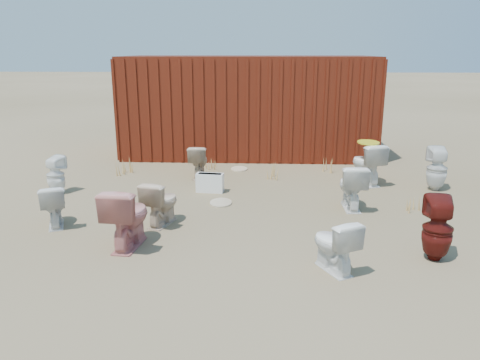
{
  "coord_description": "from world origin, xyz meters",
  "views": [
    {
      "loc": [
        0.34,
        -6.54,
        2.54
      ],
      "look_at": [
        0.0,
        0.6,
        0.55
      ],
      "focal_mm": 35.0,
      "sensor_mm": 36.0,
      "label": 1
    }
  ],
  "objects_px": {
    "toilet_back_yellowlid": "(367,164)",
    "toilet_front_a": "(54,205)",
    "toilet_back_a": "(56,175)",
    "loose_tank": "(210,183)",
    "toilet_front_c": "(334,245)",
    "toilet_back_beige_left": "(198,161)",
    "toilet_front_pink": "(127,217)",
    "toilet_front_maroon": "(438,229)",
    "toilet_front_e": "(352,186)",
    "toilet_back_beige_right": "(161,203)",
    "shipping_container": "(249,106)",
    "toilet_back_e": "(437,169)"
  },
  "relations": [
    {
      "from": "toilet_front_c",
      "to": "toilet_back_beige_left",
      "type": "bearing_deg",
      "value": -89.8
    },
    {
      "from": "shipping_container",
      "to": "toilet_front_maroon",
      "type": "relative_size",
      "value": 7.31
    },
    {
      "from": "toilet_front_a",
      "to": "toilet_back_beige_left",
      "type": "distance_m",
      "value": 3.36
    },
    {
      "from": "toilet_back_beige_right",
      "to": "shipping_container",
      "type": "bearing_deg",
      "value": -85.04
    },
    {
      "from": "toilet_front_pink",
      "to": "toilet_back_a",
      "type": "height_order",
      "value": "toilet_front_pink"
    },
    {
      "from": "toilet_back_beige_right",
      "to": "toilet_back_yellowlid",
      "type": "xyz_separation_m",
      "value": [
        3.54,
        2.39,
        0.06
      ]
    },
    {
      "from": "toilet_front_pink",
      "to": "toilet_back_a",
      "type": "xyz_separation_m",
      "value": [
        -1.97,
        2.3,
        -0.07
      ]
    },
    {
      "from": "shipping_container",
      "to": "toilet_front_e",
      "type": "relative_size",
      "value": 7.93
    },
    {
      "from": "toilet_front_maroon",
      "to": "toilet_front_e",
      "type": "bearing_deg",
      "value": -62.04
    },
    {
      "from": "toilet_front_maroon",
      "to": "loose_tank",
      "type": "relative_size",
      "value": 1.64
    },
    {
      "from": "toilet_back_beige_right",
      "to": "loose_tank",
      "type": "relative_size",
      "value": 1.37
    },
    {
      "from": "toilet_back_e",
      "to": "toilet_front_c",
      "type": "bearing_deg",
      "value": 57.39
    },
    {
      "from": "toilet_front_pink",
      "to": "loose_tank",
      "type": "bearing_deg",
      "value": -101.59
    },
    {
      "from": "toilet_front_a",
      "to": "toilet_front_c",
      "type": "bearing_deg",
      "value": 139.66
    },
    {
      "from": "shipping_container",
      "to": "toilet_front_pink",
      "type": "xyz_separation_m",
      "value": [
        -1.43,
        -6.0,
        -0.78
      ]
    },
    {
      "from": "toilet_back_e",
      "to": "shipping_container",
      "type": "bearing_deg",
      "value": -38.96
    },
    {
      "from": "toilet_front_pink",
      "to": "toilet_back_beige_right",
      "type": "height_order",
      "value": "toilet_front_pink"
    },
    {
      "from": "toilet_back_beige_right",
      "to": "toilet_back_yellowlid",
      "type": "bearing_deg",
      "value": -128.46
    },
    {
      "from": "toilet_back_yellowlid",
      "to": "toilet_front_c",
      "type": "bearing_deg",
      "value": 54.76
    },
    {
      "from": "toilet_back_beige_right",
      "to": "toilet_back_yellowlid",
      "type": "relative_size",
      "value": 0.84
    },
    {
      "from": "toilet_back_beige_left",
      "to": "toilet_back_e",
      "type": "distance_m",
      "value": 4.61
    },
    {
      "from": "toilet_back_beige_right",
      "to": "loose_tank",
      "type": "height_order",
      "value": "toilet_back_beige_right"
    },
    {
      "from": "toilet_back_beige_left",
      "to": "toilet_front_e",
      "type": "bearing_deg",
      "value": 146.08
    },
    {
      "from": "toilet_front_pink",
      "to": "toilet_back_yellowlid",
      "type": "relative_size",
      "value": 1.03
    },
    {
      "from": "toilet_back_yellowlid",
      "to": "loose_tank",
      "type": "distance_m",
      "value": 3.08
    },
    {
      "from": "toilet_front_c",
      "to": "toilet_back_a",
      "type": "xyz_separation_m",
      "value": [
        -4.61,
        2.89,
        0.02
      ]
    },
    {
      "from": "toilet_back_a",
      "to": "loose_tank",
      "type": "distance_m",
      "value": 2.81
    },
    {
      "from": "toilet_front_a",
      "to": "toilet_back_a",
      "type": "xyz_separation_m",
      "value": [
        -0.66,
        1.6,
        0.03
      ]
    },
    {
      "from": "toilet_front_pink",
      "to": "toilet_front_maroon",
      "type": "distance_m",
      "value": 3.96
    },
    {
      "from": "toilet_back_yellowlid",
      "to": "toilet_front_a",
      "type": "bearing_deg",
      "value": 8.22
    },
    {
      "from": "toilet_front_maroon",
      "to": "toilet_back_e",
      "type": "relative_size",
      "value": 1.0
    },
    {
      "from": "toilet_back_a",
      "to": "toilet_back_beige_left",
      "type": "distance_m",
      "value": 2.75
    },
    {
      "from": "toilet_front_a",
      "to": "loose_tank",
      "type": "bearing_deg",
      "value": -161.49
    },
    {
      "from": "toilet_front_e",
      "to": "toilet_back_beige_right",
      "type": "bearing_deg",
      "value": 16.05
    },
    {
      "from": "shipping_container",
      "to": "toilet_back_e",
      "type": "bearing_deg",
      "value": -41.21
    },
    {
      "from": "toilet_front_a",
      "to": "toilet_back_beige_right",
      "type": "height_order",
      "value": "toilet_back_beige_right"
    },
    {
      "from": "toilet_back_a",
      "to": "toilet_back_yellowlid",
      "type": "bearing_deg",
      "value": -148.39
    },
    {
      "from": "shipping_container",
      "to": "loose_tank",
      "type": "relative_size",
      "value": 12.0
    },
    {
      "from": "toilet_back_a",
      "to": "toilet_front_a",
      "type": "bearing_deg",
      "value": 135.12
    },
    {
      "from": "toilet_front_maroon",
      "to": "toilet_back_e",
      "type": "distance_m",
      "value": 3.26
    },
    {
      "from": "toilet_back_beige_left",
      "to": "toilet_back_beige_right",
      "type": "height_order",
      "value": "toilet_back_beige_right"
    },
    {
      "from": "toilet_front_maroon",
      "to": "toilet_back_a",
      "type": "bearing_deg",
      "value": -14.85
    },
    {
      "from": "toilet_front_maroon",
      "to": "toilet_back_beige_left",
      "type": "distance_m",
      "value": 5.14
    },
    {
      "from": "toilet_front_a",
      "to": "toilet_back_e",
      "type": "relative_size",
      "value": 0.79
    },
    {
      "from": "toilet_back_beige_right",
      "to": "toilet_front_e",
      "type": "bearing_deg",
      "value": -145.86
    },
    {
      "from": "toilet_front_a",
      "to": "toilet_back_yellowlid",
      "type": "height_order",
      "value": "toilet_back_yellowlid"
    },
    {
      "from": "toilet_front_c",
      "to": "toilet_back_yellowlid",
      "type": "relative_size",
      "value": 0.81
    },
    {
      "from": "toilet_front_maroon",
      "to": "toilet_front_c",
      "type": "bearing_deg",
      "value": 23.6
    },
    {
      "from": "toilet_back_beige_right",
      "to": "loose_tank",
      "type": "xyz_separation_m",
      "value": [
        0.55,
        1.7,
        -0.17
      ]
    },
    {
      "from": "toilet_back_a",
      "to": "loose_tank",
      "type": "xyz_separation_m",
      "value": [
        2.79,
        0.23,
        -0.18
      ]
    }
  ]
}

